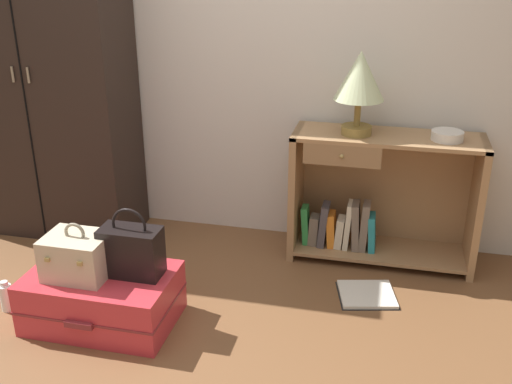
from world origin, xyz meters
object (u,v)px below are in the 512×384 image
(wardrobe, at_px, (43,67))
(train_case, at_px, (78,256))
(suitcase_large, at_px, (102,298))
(bowl, at_px, (447,136))
(bookshelf, at_px, (375,199))
(open_book_on_floor, at_px, (367,295))
(table_lamp, at_px, (360,79))
(handbag, at_px, (131,251))
(bottle, at_px, (6,297))

(wardrobe, bearing_deg, train_case, -55.22)
(suitcase_large, bearing_deg, bowl, 30.68)
(bookshelf, relative_size, open_book_on_floor, 2.94)
(table_lamp, distance_m, train_case, 1.73)
(wardrobe, height_order, table_lamp, wardrobe)
(wardrobe, relative_size, train_case, 7.12)
(handbag, relative_size, bottle, 2.09)
(wardrobe, relative_size, bowl, 12.40)
(suitcase_large, xyz_separation_m, open_book_on_floor, (1.28, 0.54, -0.13))
(train_case, distance_m, bottle, 0.54)
(wardrobe, height_order, bookshelf, wardrobe)
(table_lamp, relative_size, bottle, 2.77)
(wardrobe, bearing_deg, open_book_on_floor, -11.47)
(train_case, xyz_separation_m, handbag, (0.25, 0.07, 0.02))
(bottle, bearing_deg, train_case, -0.47)
(table_lamp, height_order, handbag, table_lamp)
(wardrobe, bearing_deg, table_lamp, 0.36)
(bowl, bearing_deg, wardrobe, -179.61)
(wardrobe, distance_m, train_case, 1.38)
(bowl, xyz_separation_m, open_book_on_floor, (-0.35, -0.43, -0.80))
(table_lamp, distance_m, open_book_on_floor, 1.17)
(bowl, relative_size, train_case, 0.57)
(bowl, bearing_deg, bookshelf, 174.08)
(train_case, bearing_deg, suitcase_large, 18.26)
(bowl, height_order, handbag, bowl)
(wardrobe, height_order, bottle, wardrobe)
(handbag, bearing_deg, wardrobe, 135.66)
(bookshelf, distance_m, handbag, 1.47)
(bottle, relative_size, open_book_on_floor, 0.46)
(bookshelf, height_order, table_lamp, table_lamp)
(table_lamp, bearing_deg, open_book_on_floor, -71.79)
(suitcase_large, bearing_deg, handbag, 14.98)
(bottle, bearing_deg, bookshelf, 29.65)
(table_lamp, bearing_deg, bottle, -149.46)
(handbag, bearing_deg, train_case, -163.83)
(bookshelf, xyz_separation_m, handbag, (-1.12, -0.96, 0.03))
(wardrobe, xyz_separation_m, open_book_on_floor, (2.05, -0.42, -1.06))
(wardrobe, relative_size, handbag, 6.09)
(bottle, bearing_deg, open_book_on_floor, 17.15)
(wardrobe, distance_m, table_lamp, 1.91)
(bottle, distance_m, open_book_on_floor, 1.91)
(open_book_on_floor, bearing_deg, table_lamp, 108.21)
(open_book_on_floor, bearing_deg, wardrobe, 168.53)
(bowl, distance_m, bottle, 2.49)
(suitcase_large, bearing_deg, open_book_on_floor, 22.66)
(bowl, relative_size, suitcase_large, 0.24)
(open_book_on_floor, bearing_deg, bottle, -162.85)
(train_case, relative_size, handbag, 0.86)
(wardrobe, xyz_separation_m, bowl, (2.40, 0.02, -0.27))
(bowl, relative_size, bottle, 1.03)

